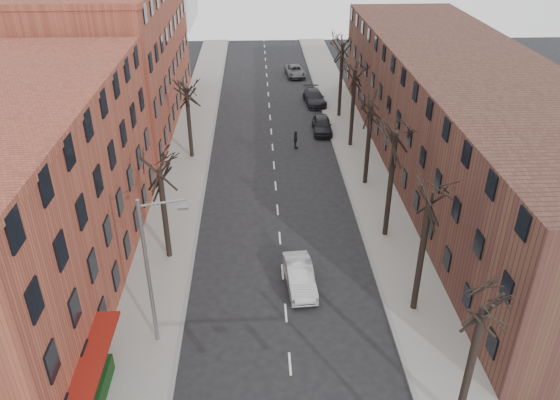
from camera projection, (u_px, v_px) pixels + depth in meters
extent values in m
cube|color=gray|center=(189.00, 152.00, 51.86)|extent=(4.00, 90.00, 0.15)
cube|color=gray|center=(356.00, 149.00, 52.48)|extent=(4.00, 90.00, 0.15)
cube|color=brown|center=(5.00, 206.00, 31.24)|extent=(12.00, 26.00, 12.00)
cube|color=brown|center=(114.00, 56.00, 55.96)|extent=(12.00, 28.00, 14.00)
cube|color=#4F3125|center=(464.00, 119.00, 46.02)|extent=(12.00, 50.00, 10.00)
cylinder|color=slate|center=(149.00, 276.00, 27.98)|extent=(0.20, 0.20, 9.00)
cylinder|color=slate|center=(161.00, 203.00, 25.90)|extent=(2.39, 0.12, 0.46)
cube|color=slate|center=(183.00, 208.00, 26.09)|extent=(0.50, 0.22, 0.14)
imported|color=#A7AAAE|center=(300.00, 276.00, 34.04)|extent=(1.99, 4.78, 1.54)
imported|color=black|center=(322.00, 125.00, 56.05)|extent=(2.01, 4.75, 1.60)
imported|color=black|center=(314.00, 97.00, 63.57)|extent=(2.62, 5.50, 1.55)
imported|color=#58595F|center=(295.00, 71.00, 73.22)|extent=(2.77, 5.19, 1.39)
imported|color=black|center=(296.00, 140.00, 52.45)|extent=(0.45, 1.04, 1.77)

